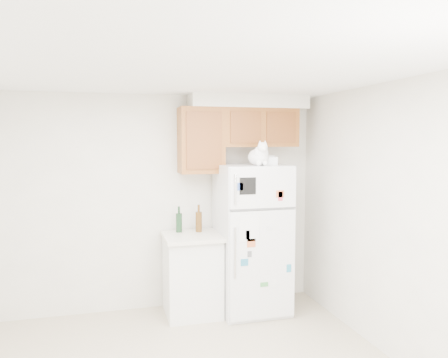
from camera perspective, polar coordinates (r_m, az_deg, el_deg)
name	(u,v)px	position (r m, az deg, el deg)	size (l,w,h in m)	color
room_shell	(197,179)	(3.41, -3.61, -0.03)	(3.84, 4.04, 2.52)	silver
refrigerator	(252,238)	(5.08, 3.68, -7.73)	(0.76, 0.78, 1.70)	silver
base_counter	(192,274)	(5.08, -4.18, -12.28)	(0.64, 0.64, 0.92)	white
cat	(259,156)	(4.83, 4.65, 3.03)	(0.27, 0.40, 0.28)	white
storage_box_back	(265,160)	(5.15, 5.41, 2.54)	(0.18, 0.13, 0.10)	white
storage_box_front	(270,161)	(4.94, 6.09, 2.36)	(0.15, 0.11, 0.09)	white
bottle_green	(179,219)	(5.06, -5.90, -5.26)	(0.07, 0.07, 0.30)	#19381E
bottle_amber	(199,218)	(5.07, -3.32, -5.14)	(0.07, 0.07, 0.32)	#593814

